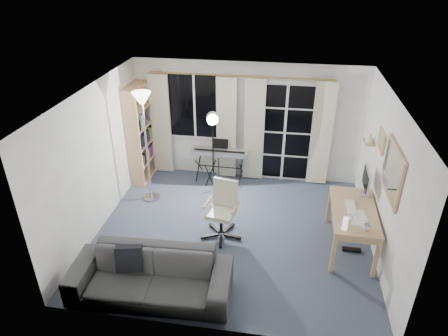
# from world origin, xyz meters

# --- Properties ---
(floor) EXTENTS (4.50, 4.00, 0.02)m
(floor) POSITION_xyz_m (0.00, 0.00, -0.01)
(floor) COLOR #3D4859
(floor) RESTS_ON ground
(window) EXTENTS (1.20, 0.08, 1.40)m
(window) POSITION_xyz_m (-1.05, 1.97, 1.50)
(window) COLOR white
(window) RESTS_ON floor
(french_door) EXTENTS (1.32, 0.09, 2.11)m
(french_door) POSITION_xyz_m (0.75, 1.97, 1.03)
(french_door) COLOR white
(french_door) RESTS_ON floor
(curtains) EXTENTS (3.60, 0.07, 2.13)m
(curtains) POSITION_xyz_m (-0.14, 1.88, 1.09)
(curtains) COLOR gold
(curtains) RESTS_ON floor
(bookshelf) EXTENTS (0.36, 0.93, 1.98)m
(bookshelf) POSITION_xyz_m (-2.13, 1.61, 0.94)
(bookshelf) COLOR tan
(bookshelf) RESTS_ON floor
(torchiere_lamp) EXTENTS (0.40, 0.40, 2.10)m
(torchiere_lamp) POSITION_xyz_m (-1.69, 0.80, 1.69)
(torchiere_lamp) COLOR #B2B2B7
(torchiere_lamp) RESTS_ON floor
(keyboard_piano) EXTENTS (1.15, 0.57, 0.83)m
(keyboard_piano) POSITION_xyz_m (-0.51, 1.70, 0.63)
(keyboard_piano) COLOR black
(keyboard_piano) RESTS_ON floor
(studio_light) EXTENTS (0.34, 0.35, 1.68)m
(studio_light) POSITION_xyz_m (-0.56, 1.27, 1.34)
(studio_light) COLOR black
(studio_light) RESTS_ON floor
(office_chair) EXTENTS (0.67, 0.67, 0.98)m
(office_chair) POSITION_xyz_m (-0.15, -0.03, 0.57)
(office_chair) COLOR black
(office_chair) RESTS_ON floor
(desk) EXTENTS (0.70, 1.35, 0.72)m
(desk) POSITION_xyz_m (1.88, -0.09, 0.63)
(desk) COLOR tan
(desk) RESTS_ON floor
(monitor) EXTENTS (0.17, 0.52, 0.45)m
(monitor) POSITION_xyz_m (2.08, 0.36, 0.99)
(monitor) COLOR silver
(monitor) RESTS_ON desk
(desk_clutter) EXTENTS (0.43, 0.81, 0.91)m
(desk_clutter) POSITION_xyz_m (1.82, -0.31, 0.56)
(desk_clutter) COLOR white
(desk_clutter) RESTS_ON desk
(mug) EXTENTS (0.12, 0.10, 0.12)m
(mug) POSITION_xyz_m (1.98, -0.59, 0.78)
(mug) COLOR silver
(mug) RESTS_ON desk
(wall_mirror) EXTENTS (0.04, 0.94, 0.74)m
(wall_mirror) POSITION_xyz_m (2.22, -0.35, 1.55)
(wall_mirror) COLOR tan
(wall_mirror) RESTS_ON floor
(framed_print) EXTENTS (0.03, 0.42, 0.32)m
(framed_print) POSITION_xyz_m (2.23, 0.55, 1.60)
(framed_print) COLOR tan
(framed_print) RESTS_ON floor
(wall_shelf) EXTENTS (0.16, 0.30, 0.18)m
(wall_shelf) POSITION_xyz_m (2.16, 1.05, 1.41)
(wall_shelf) COLOR tan
(wall_shelf) RESTS_ON floor
(sofa) EXTENTS (2.19, 0.72, 0.85)m
(sofa) POSITION_xyz_m (-0.91, -1.55, 0.43)
(sofa) COLOR #333336
(sofa) RESTS_ON floor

